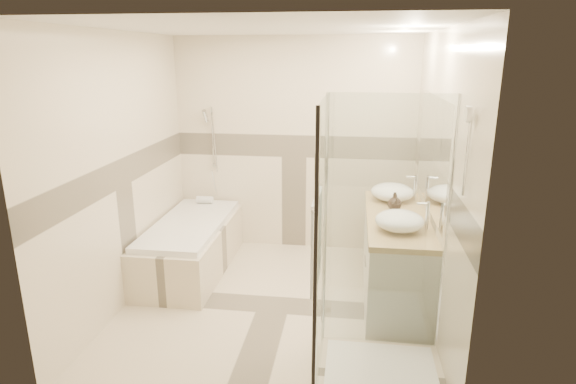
# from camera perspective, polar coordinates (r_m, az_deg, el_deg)

# --- Properties ---
(room) EXTENTS (2.82, 3.02, 2.52)m
(room) POSITION_cam_1_polar(r_m,az_deg,el_deg) (4.23, -1.04, 1.85)
(room) COLOR beige
(room) RESTS_ON ground
(bathtub) EXTENTS (0.75, 1.70, 0.56)m
(bathtub) POSITION_cam_1_polar(r_m,az_deg,el_deg) (5.38, -11.43, -5.99)
(bathtub) COLOR beige
(bathtub) RESTS_ON ground
(vanity) EXTENTS (0.58, 1.62, 0.85)m
(vanity) POSITION_cam_1_polar(r_m,az_deg,el_deg) (4.75, 12.54, -7.56)
(vanity) COLOR silver
(vanity) RESTS_ON ground
(shower_enclosure) EXTENTS (0.96, 0.93, 2.04)m
(shower_enclosure) POSITION_cam_1_polar(r_m,az_deg,el_deg) (3.56, 9.34, -14.41)
(shower_enclosure) COLOR beige
(shower_enclosure) RESTS_ON ground
(vessel_sink_near) EXTENTS (0.43, 0.43, 0.17)m
(vessel_sink_near) POSITION_cam_1_polar(r_m,az_deg,el_deg) (5.03, 12.26, -0.00)
(vessel_sink_near) COLOR white
(vessel_sink_near) RESTS_ON vanity
(vessel_sink_far) EXTENTS (0.42, 0.42, 0.17)m
(vessel_sink_far) POSITION_cam_1_polar(r_m,az_deg,el_deg) (4.20, 13.09, -3.34)
(vessel_sink_far) COLOR white
(vessel_sink_far) RESTS_ON vanity
(faucet_near) EXTENTS (0.11, 0.03, 0.27)m
(faucet_near) POSITION_cam_1_polar(r_m,az_deg,el_deg) (5.04, 14.76, 0.67)
(faucet_near) COLOR silver
(faucet_near) RESTS_ON vanity
(faucet_far) EXTENTS (0.11, 0.03, 0.26)m
(faucet_far) POSITION_cam_1_polar(r_m,az_deg,el_deg) (4.20, 16.08, -2.56)
(faucet_far) COLOR silver
(faucet_far) RESTS_ON vanity
(amenity_bottle_a) EXTENTS (0.08, 0.08, 0.17)m
(amenity_bottle_a) POSITION_cam_1_polar(r_m,az_deg,el_deg) (4.58, 12.67, -1.63)
(amenity_bottle_a) COLOR black
(amenity_bottle_a) RESTS_ON vanity
(amenity_bottle_b) EXTENTS (0.15, 0.15, 0.17)m
(amenity_bottle_b) POSITION_cam_1_polar(r_m,az_deg,el_deg) (4.72, 12.53, -1.08)
(amenity_bottle_b) COLOR black
(amenity_bottle_b) RESTS_ON vanity
(folded_towels) EXTENTS (0.19, 0.29, 0.09)m
(folded_towels) POSITION_cam_1_polar(r_m,az_deg,el_deg) (5.19, 12.11, 0.01)
(folded_towels) COLOR silver
(folded_towels) RESTS_ON vanity
(rolled_towel) EXTENTS (0.19, 0.09, 0.09)m
(rolled_towel) POSITION_cam_1_polar(r_m,az_deg,el_deg) (5.88, -9.84, -0.92)
(rolled_towel) COLOR silver
(rolled_towel) RESTS_ON bathtub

